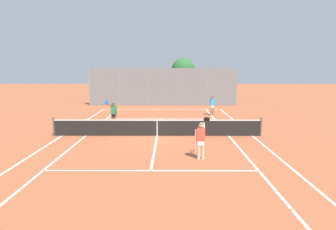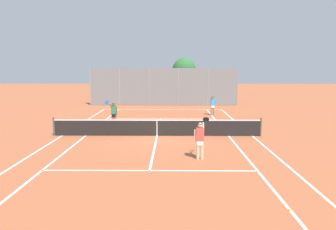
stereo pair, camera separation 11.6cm
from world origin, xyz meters
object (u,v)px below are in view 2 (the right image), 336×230
Objects in this scene: player_far_right at (213,104)px; loose_tennis_ball_0 at (290,210)px; loose_tennis_ball_3 at (192,118)px; tree_behind_left at (185,71)px; player_far_left at (114,112)px; loose_tennis_ball_2 at (111,113)px; tennis_net at (157,127)px; loose_tennis_ball_1 at (110,142)px; player_near_side at (200,138)px.

player_far_right is 18.15m from loose_tennis_ball_0.
loose_tennis_ball_3 is 12.18m from tree_behind_left.
player_far_left is 26.88× the size of loose_tennis_ball_2.
tennis_net is 181.82× the size of loose_tennis_ball_0.
loose_tennis_ball_2 and loose_tennis_ball_3 have the same top height.
loose_tennis_ball_1 is 0.01× the size of tree_behind_left.
loose_tennis_ball_0 is 1.00× the size of loose_tennis_ball_3.
player_far_left is at bearing 133.70° from tennis_net.
tree_behind_left is at bearing 76.67° from loose_tennis_ball_1.
loose_tennis_ball_1 is at bearing 128.56° from loose_tennis_ball_0.
player_far_left is 26.88× the size of loose_tennis_ball_3.
loose_tennis_ball_1 is at bearing -120.13° from loose_tennis_ball_3.
loose_tennis_ball_1 is at bearing -80.09° from loose_tennis_ball_2.
loose_tennis_ball_3 is (-1.83, -1.66, -0.88)m from player_far_right.
player_far_left reaches higher than loose_tennis_ball_0.
loose_tennis_ball_1 is at bearing -82.68° from player_far_left.
loose_tennis_ball_3 is (4.81, 8.29, 0.00)m from loose_tennis_ball_1.
tree_behind_left reaches higher than loose_tennis_ball_2.
loose_tennis_ball_2 is 7.32m from loose_tennis_ball_3.
tennis_net is at bearing -97.24° from tree_behind_left.
loose_tennis_ball_2 is 11.62m from tree_behind_left.
player_near_side is at bearing -65.70° from loose_tennis_ball_2.
loose_tennis_ball_1 is 1.00× the size of loose_tennis_ball_2.
tennis_net is at bearing -46.30° from player_far_left.
tennis_net is at bearing -110.05° from loose_tennis_ball_3.
tennis_net is 6.76× the size of player_near_side.
loose_tennis_ball_0 is at bearing -61.32° from player_far_left.
player_far_right reaches higher than loose_tennis_ball_2.
player_far_left is 5.01m from loose_tennis_ball_1.
tree_behind_left reaches higher than tennis_net.
player_far_left is (-3.04, 3.18, 0.42)m from tennis_net.
player_near_side is at bearing -90.64° from tree_behind_left.
player_near_side reaches higher than loose_tennis_ball_1.
player_near_side is 26.88× the size of loose_tennis_ball_0.
player_near_side is at bearing -57.41° from player_far_left.
player_far_left is (-5.10, 7.98, 0.00)m from player_near_side.
loose_tennis_ball_0 is at bearing -84.08° from loose_tennis_ball_3.
player_far_left is 16.20m from tree_behind_left.
player_far_right is 24.24× the size of loose_tennis_ball_3.
loose_tennis_ball_1 and loose_tennis_ball_2 have the same top height.
player_far_right is 2.62m from loose_tennis_ball_3.
loose_tennis_ball_0 is 21.07m from loose_tennis_ball_2.
player_far_right is at bearing 42.19° from loose_tennis_ball_3.
loose_tennis_ball_1 and loose_tennis_ball_3 have the same top height.
tennis_net reaches higher than loose_tennis_ball_3.
tree_behind_left is at bearing 90.41° from loose_tennis_ball_3.
player_far_right reaches higher than loose_tennis_ball_0.
tennis_net is 2.99m from loose_tennis_ball_1.
player_near_side is at bearing -99.44° from player_far_right.
player_near_side is at bearing -91.71° from loose_tennis_ball_3.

